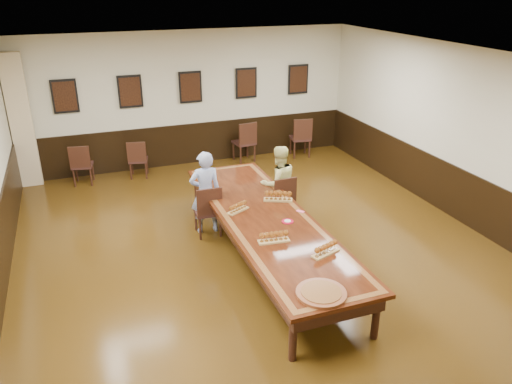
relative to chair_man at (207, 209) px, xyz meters
name	(u,v)px	position (x,y,z in m)	size (l,w,h in m)	color
floor	(266,259)	(0.67, -1.19, -0.49)	(8.00, 10.00, 0.02)	black
ceiling	(268,61)	(0.67, -1.19, 2.73)	(8.00, 10.00, 0.02)	white
wall_back	(190,99)	(0.67, 3.82, 1.12)	(8.00, 0.02, 3.20)	beige
wall_right	(475,141)	(4.68, -1.19, 1.12)	(0.02, 10.00, 3.20)	beige
chair_man	(207,209)	(0.00, 0.00, 0.00)	(0.45, 0.49, 0.96)	#321A16
chair_woman	(281,198)	(1.43, 0.02, -0.01)	(0.44, 0.48, 0.94)	#321A16
spare_chair_a	(82,164)	(-1.98, 3.29, -0.01)	(0.44, 0.48, 0.94)	#321A16
spare_chair_b	(138,158)	(-0.75, 3.28, -0.03)	(0.42, 0.46, 0.90)	#321A16
spare_chair_c	(244,141)	(1.90, 3.47, 0.03)	(0.48, 0.52, 1.03)	#321A16
spare_chair_d	(300,137)	(3.38, 3.31, 0.03)	(0.48, 0.53, 1.03)	#321A16
person_man	(205,193)	(0.00, 0.10, 0.29)	(0.56, 0.37, 1.54)	#4B67BD
person_woman	(279,183)	(1.42, 0.12, 0.25)	(0.73, 0.57, 1.47)	#E5E38F
pink_phone	(300,211)	(1.27, -1.17, 0.27)	(0.06, 0.13, 0.01)	#FF547D
curtain	(21,122)	(-3.08, 3.63, 0.97)	(0.45, 0.18, 2.90)	#C8B289
wainscoting	(267,232)	(0.67, -1.19, 0.02)	(8.00, 10.00, 1.00)	black
conference_table	(267,226)	(0.67, -1.19, 0.13)	(1.40, 5.00, 0.76)	black
posters	(190,87)	(0.67, 3.75, 1.42)	(6.14, 0.04, 0.74)	black
flight_a	(238,208)	(0.31, -0.80, 0.34)	(0.42, 0.30, 0.15)	#9D7B41
flight_b	(278,196)	(1.09, -0.64, 0.35)	(0.51, 0.34, 0.18)	#9D7B41
flight_c	(274,237)	(0.47, -1.96, 0.35)	(0.48, 0.20, 0.17)	#9D7B41
flight_d	(326,249)	(1.02, -2.53, 0.35)	(0.47, 0.28, 0.17)	#9D7B41
red_plate_grp	(288,221)	(0.92, -1.44, 0.28)	(0.19, 0.19, 0.02)	#A80B24
carved_platter	(321,293)	(0.52, -3.37, 0.29)	(0.73, 0.73, 0.05)	#5A2712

